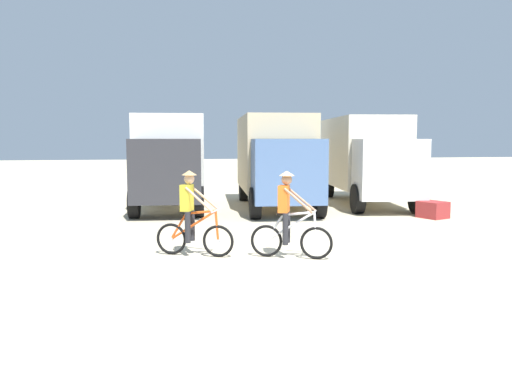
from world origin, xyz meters
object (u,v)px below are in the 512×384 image
(box_truck_white_box, at_px, (171,156))
(box_truck_tan_camper, at_px, (276,157))
(cyclist_cowboy_hat, at_px, (288,218))
(supply_crate, at_px, (433,210))
(box_truck_cream_rv, at_px, (366,156))
(cyclist_orange_shirt, at_px, (192,216))

(box_truck_white_box, bearing_deg, box_truck_tan_camper, -13.92)
(box_truck_white_box, xyz_separation_m, cyclist_cowboy_hat, (2.11, -8.90, -1.03))
(supply_crate, bearing_deg, box_truck_cream_rv, 98.20)
(box_truck_white_box, height_order, supply_crate, box_truck_white_box)
(cyclist_orange_shirt, bearing_deg, supply_crate, 26.09)
(cyclist_orange_shirt, bearing_deg, box_truck_white_box, 91.09)
(box_truck_white_box, distance_m, supply_crate, 9.33)
(cyclist_cowboy_hat, bearing_deg, box_truck_white_box, 103.36)
(box_truck_tan_camper, distance_m, cyclist_orange_shirt, 8.26)
(box_truck_tan_camper, height_order, supply_crate, box_truck_tan_camper)
(box_truck_tan_camper, height_order, cyclist_orange_shirt, box_truck_tan_camper)
(box_truck_tan_camper, xyz_separation_m, supply_crate, (4.30, -3.51, -1.61))
(box_truck_cream_rv, height_order, supply_crate, box_truck_cream_rv)
(box_truck_tan_camper, bearing_deg, box_truck_white_box, 166.08)
(box_truck_cream_rv, relative_size, supply_crate, 8.80)
(cyclist_orange_shirt, bearing_deg, cyclist_cowboy_hat, -17.09)
(cyclist_orange_shirt, xyz_separation_m, cyclist_cowboy_hat, (1.96, -0.60, 0.00))
(box_truck_tan_camper, xyz_separation_m, box_truck_cream_rv, (3.73, 0.44, 0.00))
(box_truck_cream_rv, bearing_deg, box_truck_white_box, 176.24)
(box_truck_tan_camper, relative_size, box_truck_cream_rv, 0.99)
(box_truck_cream_rv, bearing_deg, supply_crate, -81.80)
(cyclist_orange_shirt, height_order, cyclist_cowboy_hat, same)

